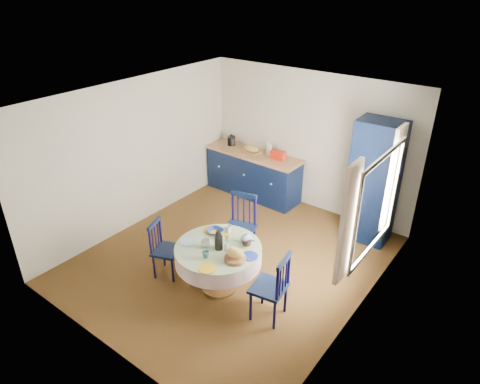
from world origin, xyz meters
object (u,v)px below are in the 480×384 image
object	(u,v)px
mug_d	(228,229)
mug_c	(247,243)
chair_far	(240,226)
cobalt_bowl	(215,231)
kitchen_counter	(253,173)
mug_a	(206,243)
pantry_cabinet	(374,182)
chair_right	(272,287)
chair_left	(164,249)
mug_b	(206,255)
dining_table	(219,255)

from	to	relation	value
mug_d	mug_c	bearing A→B (deg)	-16.15
chair_far	mug_c	xyz separation A→B (m)	(0.55, -0.58, 0.24)
mug_c	cobalt_bowl	distance (m)	0.54
kitchen_counter	chair_far	world-z (taller)	kitchen_counter
chair_far	mug_a	bearing A→B (deg)	-96.72
pantry_cabinet	chair_right	distance (m)	2.59
kitchen_counter	mug_a	xyz separation A→B (m)	(1.14, -2.70, 0.30)
mug_a	cobalt_bowl	world-z (taller)	mug_a
chair_left	mug_d	distance (m)	0.97
chair_right	mug_b	world-z (taller)	chair_right
kitchen_counter	mug_c	xyz separation A→B (m)	(1.58, -2.36, 0.30)
chair_left	chair_far	world-z (taller)	chair_far
kitchen_counter	chair_far	bearing A→B (deg)	-58.54
mug_a	mug_d	distance (m)	0.45
pantry_cabinet	chair_left	xyz separation A→B (m)	(-1.95, -2.70, -0.58)
mug_b	mug_c	size ratio (longest dim) A/B	0.79
kitchen_counter	chair_right	size ratio (longest dim) A/B	2.06
chair_far	mug_d	distance (m)	0.54
chair_left	mug_b	world-z (taller)	chair_left
kitchen_counter	pantry_cabinet	size ratio (longest dim) A/B	0.98
dining_table	chair_left	distance (m)	0.89
chair_left	mug_d	bearing A→B (deg)	-71.39
kitchen_counter	dining_table	distance (m)	2.93
chair_right	mug_c	bearing A→B (deg)	-123.61
mug_a	cobalt_bowl	distance (m)	0.34
pantry_cabinet	chair_far	bearing A→B (deg)	-130.55
cobalt_bowl	chair_left	bearing A→B (deg)	-143.48
mug_a	dining_table	bearing A→B (deg)	26.04
pantry_cabinet	dining_table	size ratio (longest dim) A/B	1.73
mug_c	mug_d	xyz separation A→B (m)	(-0.41, 0.12, 0.00)
chair_right	mug_d	size ratio (longest dim) A/B	8.60
pantry_cabinet	chair_left	distance (m)	3.38
cobalt_bowl	chair_far	bearing A→B (deg)	90.95
kitchen_counter	mug_d	xyz separation A→B (m)	(1.17, -2.25, 0.30)
chair_right	mug_b	size ratio (longest dim) A/B	10.16
mug_d	cobalt_bowl	size ratio (longest dim) A/B	0.51
chair_far	chair_right	size ratio (longest dim) A/B	1.06
kitchen_counter	mug_c	bearing A→B (deg)	-54.74
chair_left	cobalt_bowl	xyz separation A→B (m)	(0.59, 0.44, 0.30)
chair_right	mug_a	xyz separation A→B (m)	(-1.02, -0.06, 0.27)
mug_c	kitchen_counter	bearing A→B (deg)	123.72
mug_a	mug_d	world-z (taller)	mug_d
chair_left	mug_b	distance (m)	0.92
cobalt_bowl	chair_right	bearing A→B (deg)	-12.72
chair_left	cobalt_bowl	bearing A→B (deg)	-73.25
chair_far	chair_right	distance (m)	1.42
pantry_cabinet	mug_a	xyz separation A→B (m)	(-1.26, -2.58, -0.26)
cobalt_bowl	kitchen_counter	bearing A→B (deg)	113.57
kitchen_counter	dining_table	bearing A→B (deg)	-61.92
chair_far	mug_c	distance (m)	0.83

